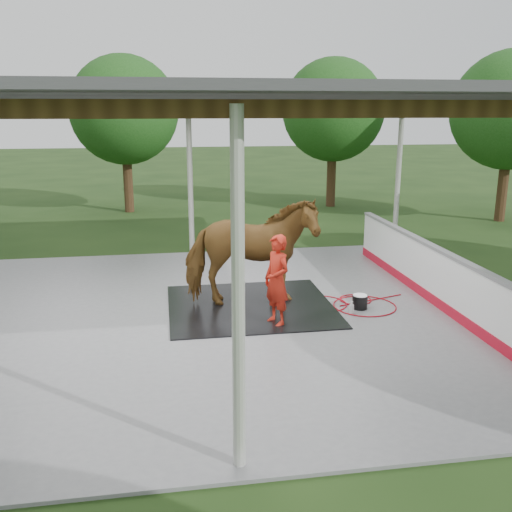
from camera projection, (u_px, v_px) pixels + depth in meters
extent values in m
plane|color=#1E3814|center=(206.00, 318.00, 10.80)|extent=(100.00, 100.00, 0.00)
cube|color=slate|center=(206.00, 317.00, 10.79)|extent=(12.00, 10.00, 0.05)
cylinder|color=beige|center=(238.00, 299.00, 5.81)|extent=(0.14, 0.14, 3.85)
cylinder|color=beige|center=(190.00, 183.00, 14.79)|extent=(0.14, 0.14, 3.85)
cylinder|color=beige|center=(398.00, 179.00, 15.68)|extent=(0.14, 0.14, 3.85)
cube|color=brown|center=(234.00, 109.00, 5.53)|extent=(12.00, 0.10, 0.18)
cube|color=brown|center=(219.00, 109.00, 6.96)|extent=(12.00, 0.10, 0.18)
cube|color=brown|center=(209.00, 109.00, 8.40)|extent=(12.00, 0.10, 0.18)
cube|color=brown|center=(201.00, 109.00, 9.83)|extent=(12.00, 0.10, 0.18)
cube|color=brown|center=(196.00, 109.00, 11.26)|extent=(12.00, 0.10, 0.18)
cube|color=brown|center=(192.00, 109.00, 12.69)|extent=(12.00, 0.10, 0.18)
cube|color=brown|center=(189.00, 109.00, 14.13)|extent=(12.00, 0.10, 0.18)
cube|color=brown|center=(504.00, 109.00, 10.72)|extent=(0.12, 10.00, 0.18)
cube|color=#38383A|center=(201.00, 97.00, 9.78)|extent=(12.60, 10.60, 0.10)
cube|color=#B80F24|center=(434.00, 298.00, 11.48)|extent=(0.14, 8.00, 0.20)
cube|color=white|center=(436.00, 274.00, 11.36)|extent=(0.12, 8.00, 1.00)
cube|color=slate|center=(438.00, 249.00, 11.22)|extent=(0.16, 8.00, 0.06)
cylinder|color=#382314|center=(128.00, 183.00, 21.67)|extent=(0.36, 0.36, 2.20)
sphere|color=#194714|center=(124.00, 110.00, 20.99)|extent=(4.00, 4.00, 4.00)
cylinder|color=#382314|center=(331.00, 179.00, 22.92)|extent=(0.36, 0.36, 2.20)
sphere|color=#194714|center=(333.00, 110.00, 22.25)|extent=(4.00, 4.00, 4.00)
cylinder|color=#382314|center=(502.00, 190.00, 19.89)|extent=(0.36, 0.36, 2.20)
sphere|color=#194714|center=(511.00, 110.00, 19.21)|extent=(4.00, 4.00, 4.00)
cube|color=black|center=(251.00, 306.00, 11.30)|extent=(3.21, 3.01, 0.02)
imported|color=brown|center=(250.00, 252.00, 11.02)|extent=(2.65, 1.40, 2.16)
imported|color=red|center=(277.00, 280.00, 10.19)|extent=(0.61, 0.71, 1.65)
cylinder|color=black|center=(360.00, 302.00, 11.15)|extent=(0.30, 0.30, 0.26)
cylinder|color=white|center=(360.00, 296.00, 11.11)|extent=(0.28, 0.28, 0.03)
imported|color=silver|center=(352.00, 308.00, 10.83)|extent=(0.11, 0.11, 0.26)
imported|color=#338CD8|center=(351.00, 309.00, 10.87)|extent=(0.13, 0.13, 0.20)
torus|color=#A30B17|center=(365.00, 306.00, 11.29)|extent=(1.25, 1.25, 0.02)
torus|color=#A30B17|center=(322.00, 304.00, 11.42)|extent=(1.01, 1.01, 0.02)
torus|color=#A30B17|center=(355.00, 300.00, 11.66)|extent=(0.66, 0.66, 0.02)
cylinder|color=#A30B17|center=(371.00, 300.00, 11.63)|extent=(1.49, 0.50, 0.02)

